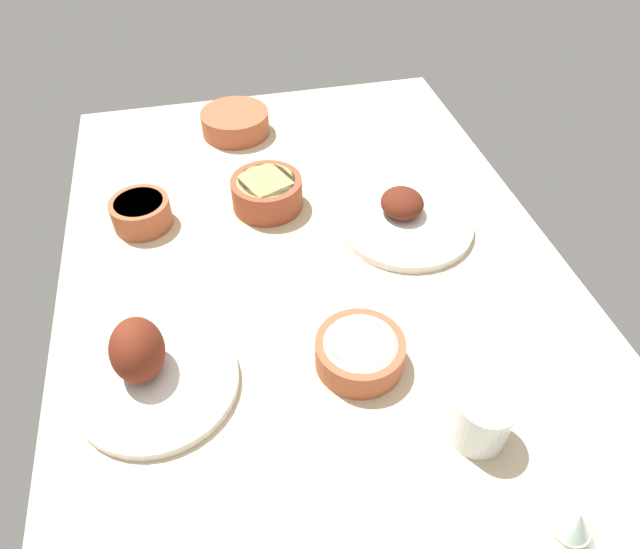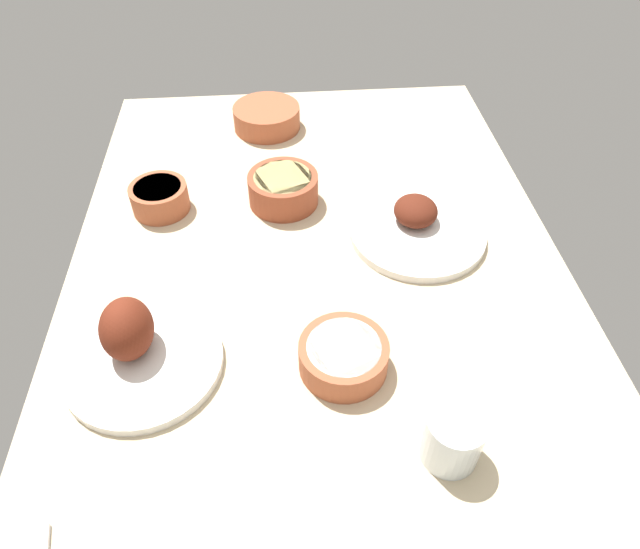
# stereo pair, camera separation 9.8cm
# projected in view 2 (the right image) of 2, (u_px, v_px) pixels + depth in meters

# --- Properties ---
(dining_table) EXTENTS (1.40, 0.90, 0.04)m
(dining_table) POSITION_uv_depth(u_px,v_px,m) (320.00, 290.00, 1.01)
(dining_table) COLOR #C6B28E
(dining_table) RESTS_ON ground
(plate_near_viewer) EXTENTS (0.26, 0.26, 0.06)m
(plate_near_viewer) POSITION_uv_depth(u_px,v_px,m) (417.00, 227.00, 1.07)
(plate_near_viewer) COLOR silver
(plate_near_viewer) RESTS_ON dining_table
(plate_center_main) EXTENTS (0.24, 0.24, 0.11)m
(plate_center_main) POSITION_uv_depth(u_px,v_px,m) (137.00, 348.00, 0.85)
(plate_center_main) COLOR silver
(plate_center_main) RESTS_ON dining_table
(bowl_potatoes) EXTENTS (0.16, 0.16, 0.05)m
(bowl_potatoes) POSITION_uv_depth(u_px,v_px,m) (267.00, 117.00, 1.34)
(bowl_potatoes) COLOR #A35133
(bowl_potatoes) RESTS_ON dining_table
(bowl_soup) EXTENTS (0.11, 0.11, 0.05)m
(bowl_soup) POSITION_uv_depth(u_px,v_px,m) (159.00, 197.00, 1.12)
(bowl_soup) COLOR #A35133
(bowl_soup) RESTS_ON dining_table
(bowl_cream) EXTENTS (0.14, 0.14, 0.05)m
(bowl_cream) POSITION_uv_depth(u_px,v_px,m) (344.00, 355.00, 0.85)
(bowl_cream) COLOR #A35133
(bowl_cream) RESTS_ON dining_table
(bowl_pasta) EXTENTS (0.14, 0.14, 0.06)m
(bowl_pasta) POSITION_uv_depth(u_px,v_px,m) (283.00, 188.00, 1.13)
(bowl_pasta) COLOR brown
(bowl_pasta) RESTS_ON dining_table
(water_tumbler) EXTENTS (0.08, 0.08, 0.08)m
(water_tumbler) POSITION_uv_depth(u_px,v_px,m) (453.00, 438.00, 0.74)
(water_tumbler) COLOR silver
(water_tumbler) RESTS_ON dining_table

